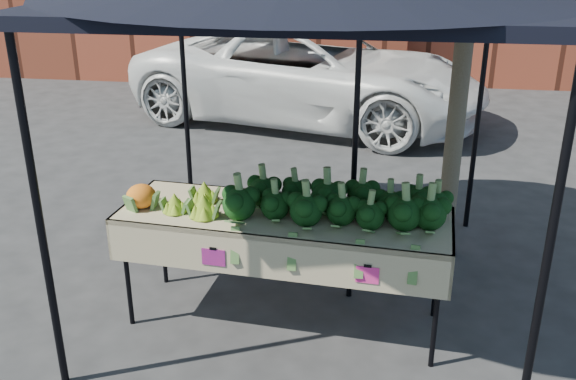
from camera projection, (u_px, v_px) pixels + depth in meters
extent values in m
plane|color=#272729|center=(292.00, 323.00, 4.82)|extent=(90.00, 90.00, 0.00)
cube|color=tan|center=(284.00, 268.00, 4.70)|extent=(2.46, 0.99, 0.90)
cube|color=#F22D8C|center=(217.00, 260.00, 4.30)|extent=(0.17, 0.01, 0.12)
cube|color=#EE2D8B|center=(373.00, 272.00, 4.15)|extent=(0.17, 0.01, 0.12)
ellipsoid|color=black|center=(339.00, 196.00, 4.45)|extent=(1.62, 0.59, 0.29)
ellipsoid|color=#AABC2D|center=(193.00, 194.00, 4.57)|extent=(0.45, 0.49, 0.22)
ellipsoid|color=orange|center=(141.00, 195.00, 4.60)|extent=(0.22, 0.22, 0.20)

